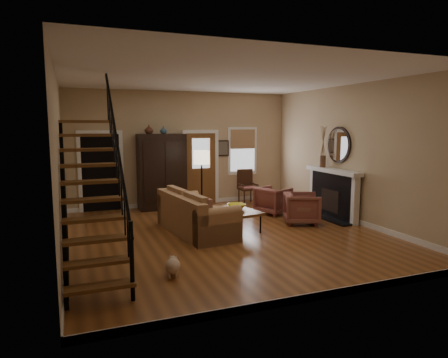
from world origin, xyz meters
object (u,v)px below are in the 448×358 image
object	(u,v)px
sofa	(196,214)
armoire	(162,172)
coffee_table	(237,220)
floor_lamp	(202,186)
armchair_right	(273,200)
side_chair	(248,187)
armchair_left	(302,208)

from	to	relation	value
sofa	armoire	bearing A→B (deg)	85.57
coffee_table	floor_lamp	size ratio (longest dim) A/B	0.69
armchair_right	floor_lamp	xyz separation A→B (m)	(-1.99, -0.02, 0.51)
side_chair	armoire	bearing A→B (deg)	175.52
coffee_table	armchair_right	size ratio (longest dim) A/B	1.53
sofa	side_chair	size ratio (longest dim) A/B	2.24
armoire	side_chair	xyz separation A→B (m)	(2.55, -0.20, -0.54)
floor_lamp	armchair_right	bearing A→B (deg)	0.45
armchair_left	armchair_right	bearing A→B (deg)	29.05
armoire	armchair_left	distance (m)	4.04
armoire	sofa	bearing A→B (deg)	-87.11
sofa	side_chair	bearing A→B (deg)	39.66
armchair_right	side_chair	bearing A→B (deg)	-21.53
coffee_table	armchair_left	xyz separation A→B (m)	(1.68, -0.03, 0.14)
armoire	floor_lamp	bearing A→B (deg)	-69.90
armoire	sofa	world-z (taller)	armoire
floor_lamp	sofa	bearing A→B (deg)	-113.88
sofa	floor_lamp	xyz separation A→B (m)	(0.48, 1.08, 0.44)
armchair_left	armchair_right	size ratio (longest dim) A/B	1.03
armoire	coffee_table	distance (m)	3.16
armchair_right	floor_lamp	bearing A→B (deg)	66.43
armoire	coffee_table	bearing A→B (deg)	-69.66
coffee_table	sofa	bearing A→B (deg)	174.90
floor_lamp	side_chair	distance (m)	2.47
sofa	side_chair	world-z (taller)	side_chair
armoire	floor_lamp	xyz separation A→B (m)	(0.62, -1.70, -0.19)
armoire	floor_lamp	world-z (taller)	armoire
coffee_table	armchair_right	distance (m)	1.96
sofa	armchair_left	distance (m)	2.60
armoire	side_chair	bearing A→B (deg)	-4.48
side_chair	armchair_left	bearing A→B (deg)	-85.99
sofa	floor_lamp	size ratio (longest dim) A/B	1.33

